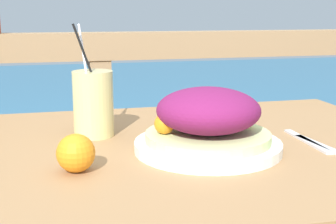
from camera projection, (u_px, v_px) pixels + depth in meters
patio_table at (133, 195)px, 0.96m from camera, size 1.29×0.78×0.77m
railing_fence at (101, 102)px, 1.59m from camera, size 2.80×0.08×0.97m
sea_backdrop at (75, 111)px, 4.08m from camera, size 12.00×4.00×0.37m
salad_plate at (208, 124)px, 0.91m from camera, size 0.29×0.29×0.13m
drink_glass at (93, 103)px, 1.02m from camera, size 0.09×0.09×0.25m
fork at (307, 141)px, 0.98m from camera, size 0.02×0.18×0.00m
knife at (324, 147)px, 0.94m from camera, size 0.03×0.18×0.00m
orange_near_basket at (76, 153)px, 0.80m from camera, size 0.07×0.07×0.07m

